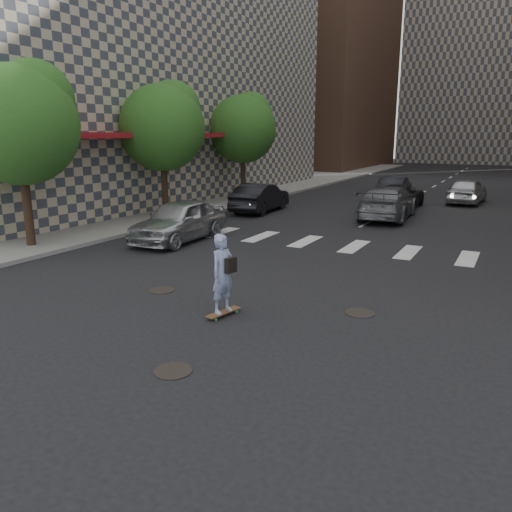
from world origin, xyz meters
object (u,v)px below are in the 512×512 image
Objects in this scene: tree_b at (164,124)px; traffic_car_b at (388,202)px; traffic_car_a at (260,198)px; traffic_car_e at (394,188)px; tree_a at (22,120)px; silver_sedan at (179,220)px; traffic_car_d at (467,191)px; tree_c at (244,126)px; traffic_car_c at (399,196)px; skateboarder at (223,274)px.

tree_b is 1.17× the size of traffic_car_b.
traffic_car_e is at bearing -124.51° from traffic_car_a.
tree_a reaches higher than silver_sedan.
traffic_car_d is (12.87, 20.96, -3.86)m from tree_a.
tree_a is 24.90m from traffic_car_d.
traffic_car_b is (6.73, 0.95, 0.04)m from traffic_car_a.
traffic_car_e is at bearing 5.54° from traffic_car_d.
tree_a is 6.60m from silver_sedan.
traffic_car_c is (9.60, 1.14, -3.96)m from tree_c.
tree_b reaches higher than traffic_car_e.
tree_c reaches higher than silver_sedan.
silver_sedan is at bearing 42.67° from tree_a.
traffic_car_a is at bearing 127.27° from skateboarder.
tree_c is at bearing 90.00° from tree_b.
traffic_car_a is at bearing 56.45° from traffic_car_e.
silver_sedan is at bearing 65.91° from traffic_car_c.
traffic_car_a is 1.04× the size of traffic_car_e.
traffic_car_d is (9.65, 8.99, 0.01)m from traffic_car_a.
traffic_car_b is 1.15× the size of traffic_car_c.
traffic_car_c is (6.37, 5.16, -0.09)m from traffic_car_a.
skateboarder is (9.98, -10.80, -3.62)m from tree_b.
silver_sedan is 8.36m from traffic_car_a.
traffic_car_e is at bearing -74.51° from traffic_car_c.
traffic_car_c is 3.89m from traffic_car_e.
traffic_car_b is 8.08m from traffic_car_e.
tree_c is at bearing 105.79° from silver_sedan.
tree_b is 1.43× the size of traffic_car_d.
skateboarder is at bearing 89.72° from traffic_car_c.
tree_c is at bearing -55.25° from traffic_car_a.
skateboarder reaches higher than traffic_car_b.
traffic_car_d is at bearing 21.08° from tree_c.
tree_c reaches higher than traffic_car_c.
tree_a is at bearing 62.69° from traffic_car_d.
traffic_car_d is at bearing -141.00° from traffic_car_a.
skateboarder is at bearing -47.26° from tree_b.
tree_b reaches higher than silver_sedan.
traffic_car_d is 1.02× the size of traffic_car_e.
tree_b is 1.00× the size of tree_c.
skateboarder is 0.35× the size of traffic_car_b.
silver_sedan is at bearing 91.01° from traffic_car_a.
tree_a is at bearing 70.94° from traffic_car_a.
tree_a reaches higher than traffic_car_c.
tree_c is 1.17× the size of traffic_car_b.
tree_b is 15.15m from skateboarder.
traffic_car_d is (3.27, 3.82, 0.10)m from traffic_car_c.
traffic_car_d reaches higher than traffic_car_e.
tree_b and tree_c have the same top height.
silver_sedan is 1.07× the size of traffic_car_e.
traffic_car_e reaches higher than traffic_car_c.
tree_b is 11.75m from traffic_car_b.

